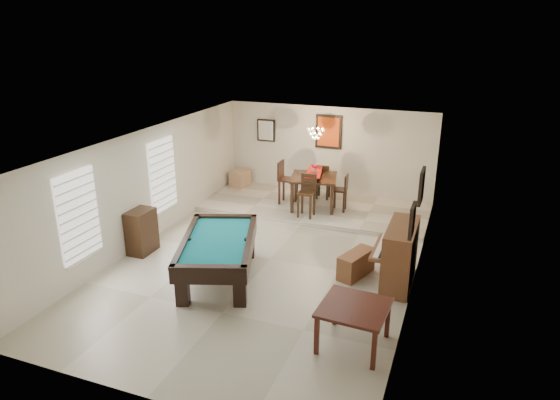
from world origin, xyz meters
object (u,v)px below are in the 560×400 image
Objects in this scene: flower_vase at (314,168)px; chandelier at (316,130)px; square_table at (353,326)px; corner_bench at (240,178)px; dining_table at (314,190)px; apothecary_chest at (142,231)px; dining_chair_south at (306,196)px; dining_chair_north at (323,181)px; upright_piano at (393,254)px; dining_chair_east at (340,193)px; piano_bench at (356,264)px; dining_chair_west at (287,183)px; pool_table at (219,259)px.

flower_vase is 1.00m from chandelier.
square_table is 8.06m from corner_bench.
dining_table is 1.97× the size of chandelier.
corner_bench is at bearing 160.11° from dining_table.
chandelier is (2.76, 3.86, 1.71)m from apothecary_chest.
dining_chair_south is 3.13m from corner_bench.
dining_chair_north is 1.73m from chandelier.
apothecary_chest is (-5.34, -0.59, -0.11)m from upright_piano.
dining_chair_north is 1.01× the size of dining_chair_east.
square_table is 0.86× the size of dining_table.
chandelier is at bearing 119.93° from piano_bench.
corner_bench reaches higher than piano_bench.
dining_table is 0.79m from dining_chair_north.
piano_bench is 0.92× the size of apothecary_chest.
apothecary_chest is at bearing 161.75° from square_table.
dining_chair_east is (0.71, -0.00, -0.59)m from flower_vase.
dining_table is 1.20× the size of dining_chair_east.
flower_vase is 0.22× the size of dining_chair_north.
corner_bench is at bearing 63.08° from dining_chair_west.
square_table is at bearing -66.83° from dining_table.
chandelier is (-0.05, -0.69, 1.59)m from dining_chair_north.
dining_chair_west is at bearing 177.05° from dining_table.
upright_piano is at bearing -51.74° from chandelier.
dining_chair_west is (-3.32, 3.21, 0.11)m from upright_piano.
upright_piano is at bearing 118.83° from dining_chair_north.
upright_piano is 4.08m from dining_table.
pool_table is at bearing -179.42° from dining_chair_west.
dining_chair_south is (0.03, -0.72, 0.05)m from dining_table.
dining_chair_north is at bearing 85.63° from chandelier.
pool_table is 2.28× the size of dining_chair_south.
dining_table is 1.60m from chandelier.
square_table is 2.30m from upright_piano.
apothecary_chest is 5.12m from dining_chair_east.
dining_chair_south reaches higher than square_table.
dining_table is (-1.87, 3.15, 0.36)m from piano_bench.
piano_bench is 3.38m from dining_chair_east.
dining_table is (0.64, 4.23, 0.19)m from pool_table.
upright_piano is 6.61m from corner_bench.
chandelier is at bearing 95.29° from dining_table.
pool_table is 2.54× the size of apothecary_chest.
corner_bench is (-2.64, 0.15, -0.25)m from dining_chair_north.
dining_chair_north is 1.65× the size of chandelier.
dining_table reaches higher than piano_bench.
flower_vase is at bearing 120.60° from piano_bench.
dining_chair_north reaches higher than corner_bench.
pool_table is 3.59m from dining_chair_south.
dining_chair_west reaches higher than upright_piano.
dining_chair_west reaches higher than pool_table.
flower_vase is (2.77, 3.76, 0.71)m from apothecary_chest.
piano_bench is at bearing -59.40° from dining_table.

